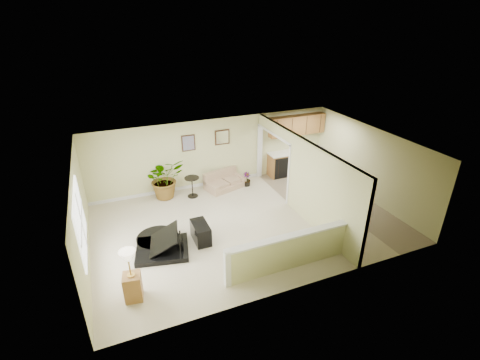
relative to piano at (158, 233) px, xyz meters
name	(u,v)px	position (x,y,z in m)	size (l,w,h in m)	color
floor	(247,223)	(2.71, 0.29, -0.54)	(9.00, 9.00, 0.00)	#B9B190
back_wall	(215,152)	(2.71, 3.29, 0.71)	(9.00, 0.04, 2.50)	#BFBF82
front_wall	(302,244)	(2.71, -2.71, 0.71)	(9.00, 0.04, 2.50)	#BFBF82
left_wall	(81,218)	(-1.79, 0.29, 0.71)	(0.04, 6.00, 2.50)	#BFBF82
right_wall	(370,164)	(7.21, 0.29, 0.71)	(0.04, 6.00, 2.50)	#BFBF82
ceiling	(248,147)	(2.71, 0.29, 1.96)	(9.00, 6.00, 0.04)	silver
kitchen_vinyl	(332,204)	(5.86, 0.29, -0.54)	(2.70, 6.00, 0.01)	tan
interior_partition	(296,175)	(4.51, 0.55, 0.68)	(0.18, 5.99, 2.50)	#BFBF82
pony_half_wall	(287,252)	(2.79, -2.01, -0.03)	(3.42, 0.22, 1.00)	#BFBF82
left_window	(80,221)	(-1.77, -0.21, 0.91)	(0.05, 2.15, 1.45)	white
wall_art_left	(188,143)	(1.76, 3.27, 1.21)	(0.48, 0.04, 0.58)	#352013
wall_mirror	(222,137)	(3.01, 3.27, 1.26)	(0.55, 0.04, 0.55)	#352013
kitchen_cabinets	(294,152)	(5.90, 3.03, 0.33)	(2.36, 0.65, 2.33)	#965C31
piano	(158,233)	(0.00, 0.00, 0.00)	(1.81, 1.83, 1.30)	black
piano_bench	(201,232)	(1.15, -0.03, -0.27)	(0.41, 0.81, 0.54)	black
loveseat	(225,180)	(2.92, 2.85, -0.24)	(1.63, 1.18, 0.81)	tan
accent_table	(192,184)	(1.64, 2.60, -0.07)	(0.51, 0.51, 0.73)	black
palm_plant	(165,179)	(0.78, 2.94, 0.16)	(1.48, 1.34, 1.43)	black
small_plant	(247,180)	(3.73, 2.68, -0.32)	(0.35, 0.35, 0.52)	black
lamp_stand	(132,279)	(-0.88, -1.59, 0.01)	(0.44, 0.44, 1.30)	#965C31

